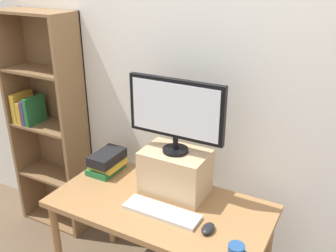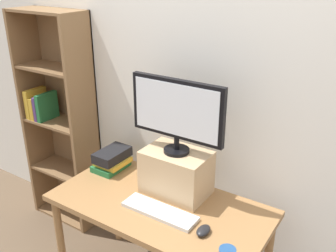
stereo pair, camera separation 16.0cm
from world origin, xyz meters
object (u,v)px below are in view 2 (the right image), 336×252
(book_stack, at_px, (112,160))
(riser_box, at_px, (176,172))
(desk, at_px, (160,215))
(keyboard, at_px, (160,211))
(bookshelf_unit, at_px, (60,120))
(computer_monitor, at_px, (177,112))
(computer_mouse, at_px, (203,231))

(book_stack, bearing_deg, riser_box, -0.82)
(desk, bearing_deg, keyboard, -55.14)
(bookshelf_unit, relative_size, book_stack, 6.80)
(bookshelf_unit, distance_m, book_stack, 0.71)
(bookshelf_unit, bearing_deg, book_stack, -13.15)
(desk, xyz_separation_m, keyboard, (0.06, -0.08, 0.10))
(computer_monitor, distance_m, book_stack, 0.71)
(desk, height_order, riser_box, riser_box)
(keyboard, bearing_deg, computer_monitor, 98.75)
(computer_monitor, xyz_separation_m, book_stack, (-0.53, 0.01, -0.47))
(computer_monitor, relative_size, computer_mouse, 5.71)
(keyboard, xyz_separation_m, book_stack, (-0.57, 0.24, 0.06))
(desk, relative_size, keyboard, 2.87)
(keyboard, relative_size, computer_mouse, 4.37)
(keyboard, distance_m, computer_mouse, 0.29)
(bookshelf_unit, bearing_deg, computer_mouse, -15.30)
(riser_box, distance_m, book_stack, 0.53)
(riser_box, distance_m, keyboard, 0.27)
(book_stack, bearing_deg, bookshelf_unit, 166.85)
(computer_monitor, relative_size, keyboard, 1.31)
(book_stack, bearing_deg, keyboard, -23.24)
(desk, height_order, keyboard, keyboard)
(keyboard, height_order, book_stack, book_stack)
(desk, distance_m, keyboard, 0.14)
(desk, distance_m, riser_box, 0.27)
(desk, distance_m, computer_mouse, 0.38)
(riser_box, xyz_separation_m, book_stack, (-0.53, 0.01, -0.07))
(riser_box, height_order, keyboard, riser_box)
(riser_box, bearing_deg, desk, -97.49)
(computer_monitor, bearing_deg, computer_mouse, -37.51)
(keyboard, distance_m, book_stack, 0.62)
(riser_box, xyz_separation_m, keyboard, (0.04, -0.24, -0.13))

